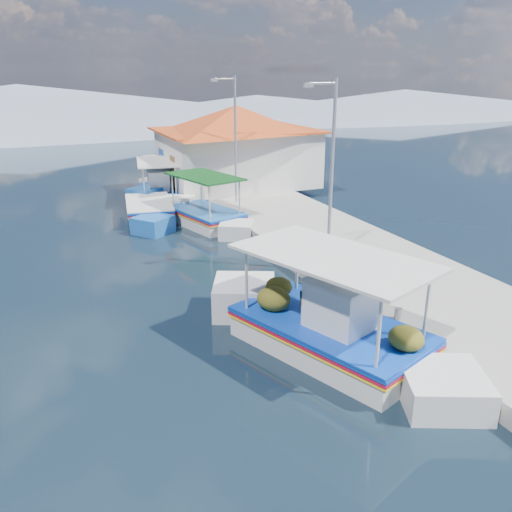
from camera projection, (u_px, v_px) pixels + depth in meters
name	position (u px, v px, depth m)	size (l,w,h in m)	color
ground	(225.00, 315.00, 15.34)	(160.00, 160.00, 0.00)	black
quay	(306.00, 230.00, 22.64)	(5.00, 44.00, 0.50)	gray
bollards	(269.00, 231.00, 21.08)	(0.20, 17.20, 0.30)	#A5A8AD
main_caique	(329.00, 330.00, 13.27)	(4.47, 8.12, 2.86)	silver
caique_green_canopy	(206.00, 217.00, 24.14)	(3.18, 6.57, 2.55)	silver
caique_blue_hull	(149.00, 211.00, 25.23)	(2.73, 6.94, 1.25)	#1C5AAB
caique_far	(159.00, 193.00, 28.37)	(2.83, 6.86, 2.44)	silver
harbor_building	(237.00, 144.00, 29.71)	(10.49, 10.49, 4.40)	silver
lamp_post_near	(330.00, 162.00, 17.45)	(1.21, 0.14, 6.00)	#A5A8AD
lamp_post_far	(234.00, 134.00, 25.26)	(1.21, 0.14, 6.00)	#A5A8AD
mountain_ridge	(121.00, 110.00, 65.62)	(171.40, 96.00, 5.50)	gray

